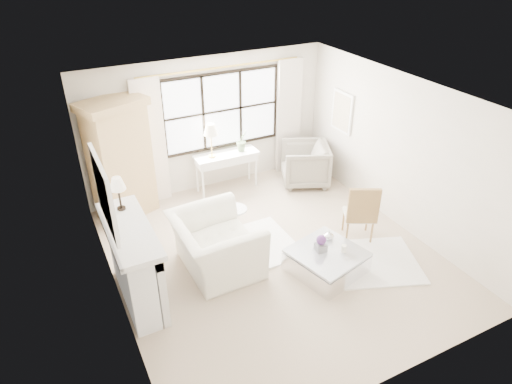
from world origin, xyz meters
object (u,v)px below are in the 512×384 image
console_table (227,171)px  coffee_table (326,262)px  club_armchair (216,245)px  armoire (120,159)px

console_table → coffee_table: console_table is taller
club_armchair → coffee_table: 1.76m
armoire → club_armchair: bearing=-90.2°
armoire → club_armchair: (0.88, -2.26, -0.69)m
console_table → coffee_table: 3.17m
console_table → club_armchair: size_ratio=0.95×
console_table → coffee_table: size_ratio=1.08×
console_table → coffee_table: (0.32, -3.14, -0.22)m
armoire → club_armchair: size_ratio=1.62×
armoire → coffee_table: 4.05m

